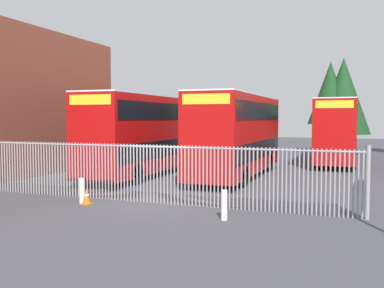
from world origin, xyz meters
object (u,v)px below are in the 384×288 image
object	(u,v)px
double_decker_bus_behind_fence_left	(146,132)
double_decker_bus_far_back	(213,127)
bollard_near_left	(82,191)
bollard_center_front	(224,205)
traffic_cone_by_gate	(86,197)
double_decker_bus_near_gate	(238,132)
double_decker_bus_behind_fence_right	(338,129)

from	to	relation	value
double_decker_bus_behind_fence_left	double_decker_bus_far_back	world-z (taller)	same
bollard_near_left	bollard_center_front	xyz separation A→B (m)	(5.75, -0.68, 0.00)
traffic_cone_by_gate	double_decker_bus_near_gate	bearing A→B (deg)	70.16
double_decker_bus_near_gate	double_decker_bus_behind_fence_left	world-z (taller)	same
bollard_center_front	double_decker_bus_far_back	bearing A→B (deg)	108.88
double_decker_bus_behind_fence_right	double_decker_bus_far_back	size ratio (longest dim) A/B	1.00
double_decker_bus_behind_fence_left	bollard_near_left	world-z (taller)	double_decker_bus_behind_fence_left
double_decker_bus_behind_fence_left	double_decker_bus_behind_fence_right	xyz separation A→B (m)	(9.72, 10.41, 0.00)
double_decker_bus_near_gate	double_decker_bus_behind_fence_right	bearing A→B (deg)	62.89
double_decker_bus_behind_fence_right	bollard_center_front	xyz separation A→B (m)	(-2.61, -19.10, -1.95)
double_decker_bus_behind_fence_left	double_decker_bus_far_back	size ratio (longest dim) A/B	1.00
double_decker_bus_far_back	bollard_center_front	distance (m)	22.63
double_decker_bus_behind_fence_left	double_decker_bus_behind_fence_right	bearing A→B (deg)	46.95
double_decker_bus_behind_fence_right	traffic_cone_by_gate	size ratio (longest dim) A/B	18.32
double_decker_bus_near_gate	bollard_near_left	bearing A→B (deg)	-111.50
double_decker_bus_behind_fence_right	double_decker_bus_behind_fence_left	bearing A→B (deg)	-133.05
double_decker_bus_behind_fence_left	bollard_center_front	bearing A→B (deg)	-50.70
double_decker_bus_behind_fence_right	double_decker_bus_near_gate	bearing A→B (deg)	-117.11
double_decker_bus_far_back	traffic_cone_by_gate	world-z (taller)	double_decker_bus_far_back
double_decker_bus_far_back	bollard_near_left	bearing A→B (deg)	-85.70
double_decker_bus_near_gate	bollard_near_left	xyz separation A→B (m)	(-3.61, -9.15, -1.95)
double_decker_bus_behind_fence_left	double_decker_bus_far_back	xyz separation A→B (m)	(-0.18, 12.64, 0.00)
traffic_cone_by_gate	double_decker_bus_behind_fence_left	bearing A→B (deg)	101.39
bollard_center_front	bollard_near_left	bearing A→B (deg)	173.28
double_decker_bus_behind_fence_left	double_decker_bus_near_gate	bearing A→B (deg)	12.86
double_decker_bus_behind_fence_left	double_decker_bus_far_back	bearing A→B (deg)	90.83
double_decker_bus_behind_fence_left	bollard_center_front	xyz separation A→B (m)	(7.11, -8.69, -1.95)
bollard_near_left	bollard_center_front	bearing A→B (deg)	-6.72
double_decker_bus_behind_fence_right	bollard_center_front	world-z (taller)	double_decker_bus_behind_fence_right
double_decker_bus_near_gate	bollard_near_left	distance (m)	10.03
bollard_near_left	double_decker_bus_behind_fence_left	bearing A→B (deg)	99.69
traffic_cone_by_gate	bollard_near_left	bearing A→B (deg)	159.08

